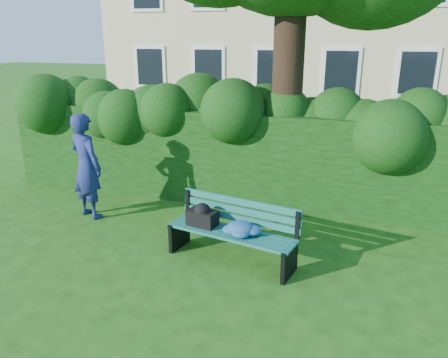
% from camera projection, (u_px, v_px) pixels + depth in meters
% --- Properties ---
extents(ground, '(80.00, 80.00, 0.00)m').
position_uv_depth(ground, '(212.00, 248.00, 6.82)').
color(ground, '#1B4811').
rests_on(ground, ground).
extents(hedge, '(10.00, 1.00, 1.80)m').
position_uv_depth(hedge, '(249.00, 157.00, 8.53)').
color(hedge, black).
rests_on(hedge, ground).
extents(park_bench, '(1.99, 0.93, 0.89)m').
position_uv_depth(park_bench, '(229.00, 228.00, 6.34)').
color(park_bench, '#0F4E4F').
rests_on(park_bench, ground).
extents(man_reading, '(0.81, 0.67, 1.90)m').
position_uv_depth(man_reading, '(86.00, 166.00, 7.75)').
color(man_reading, navy).
rests_on(man_reading, ground).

